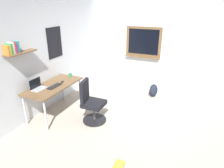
{
  "coord_description": "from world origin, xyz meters",
  "views": [
    {
      "loc": [
        -3.6,
        -0.86,
        2.44
      ],
      "look_at": [
        -0.04,
        0.71,
        0.85
      ],
      "focal_mm": 31.73,
      "sensor_mm": 36.0,
      "label": 1
    }
  ],
  "objects_px": {
    "laptop": "(38,87)",
    "computer_mouse": "(62,82)",
    "desk": "(54,88)",
    "coffee_mug": "(70,75)",
    "keyboard": "(54,86)",
    "book_stack_on_floor": "(118,167)",
    "backpack": "(153,90)",
    "office_chair": "(91,104)"
  },
  "relations": [
    {
      "from": "keyboard",
      "to": "backpack",
      "type": "height_order",
      "value": "keyboard"
    },
    {
      "from": "office_chair",
      "to": "keyboard",
      "type": "xyz_separation_m",
      "value": [
        -0.12,
        0.85,
        0.32
      ]
    },
    {
      "from": "office_chair",
      "to": "keyboard",
      "type": "distance_m",
      "value": 0.92
    },
    {
      "from": "computer_mouse",
      "to": "book_stack_on_floor",
      "type": "height_order",
      "value": "computer_mouse"
    },
    {
      "from": "keyboard",
      "to": "computer_mouse",
      "type": "distance_m",
      "value": 0.28
    },
    {
      "from": "office_chair",
      "to": "computer_mouse",
      "type": "bearing_deg",
      "value": 79.22
    },
    {
      "from": "laptop",
      "to": "computer_mouse",
      "type": "xyz_separation_m",
      "value": [
        0.53,
        -0.24,
        -0.04
      ]
    },
    {
      "from": "desk",
      "to": "office_chair",
      "type": "relative_size",
      "value": 1.49
    },
    {
      "from": "laptop",
      "to": "coffee_mug",
      "type": "bearing_deg",
      "value": -11.66
    },
    {
      "from": "desk",
      "to": "keyboard",
      "type": "bearing_deg",
      "value": -130.11
    },
    {
      "from": "office_chair",
      "to": "keyboard",
      "type": "height_order",
      "value": "office_chair"
    },
    {
      "from": "backpack",
      "to": "book_stack_on_floor",
      "type": "height_order",
      "value": "backpack"
    },
    {
      "from": "computer_mouse",
      "to": "coffee_mug",
      "type": "height_order",
      "value": "coffee_mug"
    },
    {
      "from": "keyboard",
      "to": "coffee_mug",
      "type": "bearing_deg",
      "value": 4.2
    },
    {
      "from": "desk",
      "to": "coffee_mug",
      "type": "distance_m",
      "value": 0.62
    },
    {
      "from": "keyboard",
      "to": "laptop",
      "type": "bearing_deg",
      "value": 135.77
    },
    {
      "from": "laptop",
      "to": "book_stack_on_floor",
      "type": "xyz_separation_m",
      "value": [
        -0.71,
        -2.17,
        -0.73
      ]
    },
    {
      "from": "desk",
      "to": "laptop",
      "type": "height_order",
      "value": "laptop"
    },
    {
      "from": "coffee_mug",
      "to": "backpack",
      "type": "bearing_deg",
      "value": -56.58
    },
    {
      "from": "coffee_mug",
      "to": "office_chair",
      "type": "bearing_deg",
      "value": -121.93
    },
    {
      "from": "office_chair",
      "to": "computer_mouse",
      "type": "distance_m",
      "value": 0.93
    },
    {
      "from": "computer_mouse",
      "to": "coffee_mug",
      "type": "distance_m",
      "value": 0.41
    },
    {
      "from": "desk",
      "to": "backpack",
      "type": "relative_size",
      "value": 3.96
    },
    {
      "from": "office_chair",
      "to": "backpack",
      "type": "xyz_separation_m",
      "value": [
        1.8,
        -0.98,
        -0.23
      ]
    },
    {
      "from": "keyboard",
      "to": "computer_mouse",
      "type": "xyz_separation_m",
      "value": [
        0.28,
        -0.0,
        0.01
      ]
    },
    {
      "from": "keyboard",
      "to": "computer_mouse",
      "type": "bearing_deg",
      "value": -0.0
    },
    {
      "from": "keyboard",
      "to": "computer_mouse",
      "type": "height_order",
      "value": "computer_mouse"
    },
    {
      "from": "keyboard",
      "to": "book_stack_on_floor",
      "type": "xyz_separation_m",
      "value": [
        -0.96,
        -1.93,
        -0.69
      ]
    },
    {
      "from": "desk",
      "to": "office_chair",
      "type": "distance_m",
      "value": 0.97
    },
    {
      "from": "office_chair",
      "to": "computer_mouse",
      "type": "xyz_separation_m",
      "value": [
        0.16,
        0.85,
        0.33
      ]
    },
    {
      "from": "desk",
      "to": "laptop",
      "type": "bearing_deg",
      "value": 153.74
    },
    {
      "from": "desk",
      "to": "book_stack_on_floor",
      "type": "relative_size",
      "value": 6.06
    },
    {
      "from": "keyboard",
      "to": "backpack",
      "type": "relative_size",
      "value": 1.03
    },
    {
      "from": "office_chair",
      "to": "backpack",
      "type": "distance_m",
      "value": 2.06
    },
    {
      "from": "computer_mouse",
      "to": "book_stack_on_floor",
      "type": "xyz_separation_m",
      "value": [
        -1.24,
        -1.93,
        -0.7
      ]
    },
    {
      "from": "keyboard",
      "to": "backpack",
      "type": "xyz_separation_m",
      "value": [
        1.92,
        -1.83,
        -0.55
      ]
    },
    {
      "from": "office_chair",
      "to": "backpack",
      "type": "bearing_deg",
      "value": -28.4
    },
    {
      "from": "coffee_mug",
      "to": "backpack",
      "type": "height_order",
      "value": "coffee_mug"
    },
    {
      "from": "desk",
      "to": "computer_mouse",
      "type": "relative_size",
      "value": 13.65
    },
    {
      "from": "laptop",
      "to": "book_stack_on_floor",
      "type": "distance_m",
      "value": 2.4
    },
    {
      "from": "desk",
      "to": "keyboard",
      "type": "xyz_separation_m",
      "value": [
        -0.07,
        -0.08,
        0.08
      ]
    },
    {
      "from": "book_stack_on_floor",
      "to": "desk",
      "type": "bearing_deg",
      "value": 62.87
    }
  ]
}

